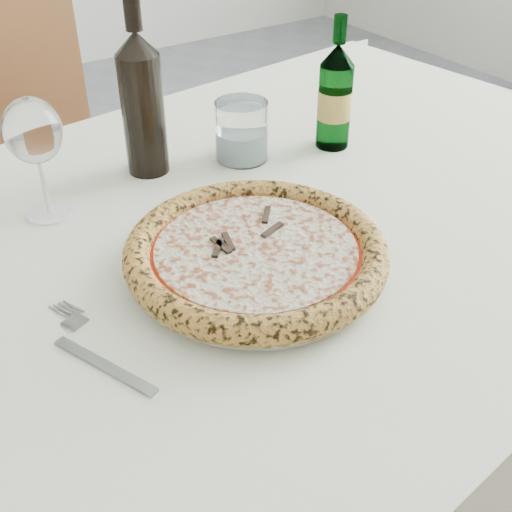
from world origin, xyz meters
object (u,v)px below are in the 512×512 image
(dining_table, at_px, (218,278))
(beer_bottle, at_px, (335,97))
(pizza, at_px, (256,252))
(wine_glass, at_px, (33,134))
(tumbler, at_px, (242,135))
(chair_far, at_px, (28,177))
(plate, at_px, (256,263))
(wine_bottle, at_px, (142,102))

(dining_table, xyz_separation_m, beer_bottle, (0.31, 0.13, 0.17))
(pizza, distance_m, beer_bottle, 0.39)
(pizza, relative_size, wine_glass, 1.89)
(wine_glass, relative_size, tumbler, 1.81)
(chair_far, height_order, plate, chair_far)
(wine_glass, height_order, beer_bottle, beer_bottle)
(pizza, xyz_separation_m, wine_glass, (-0.17, 0.28, 0.10))
(tumbler, height_order, wine_bottle, wine_bottle)
(plate, xyz_separation_m, beer_bottle, (0.31, 0.23, 0.08))
(chair_far, xyz_separation_m, tumbler, (0.23, -0.57, 0.27))
(beer_bottle, bearing_deg, wine_bottle, 162.58)
(wine_glass, distance_m, tumbler, 0.34)
(plate, distance_m, tumbler, 0.32)
(plate, xyz_separation_m, wine_glass, (-0.17, 0.28, 0.12))
(plate, height_order, wine_glass, wine_glass)
(dining_table, relative_size, beer_bottle, 7.68)
(dining_table, bearing_deg, tumbler, 47.83)
(chair_far, height_order, pizza, chair_far)
(chair_far, xyz_separation_m, beer_bottle, (0.38, -0.62, 0.31))
(chair_far, bearing_deg, tumbler, -68.42)
(wine_glass, bearing_deg, beer_bottle, -6.13)
(chair_far, height_order, tumbler, chair_far)
(dining_table, bearing_deg, beer_bottle, 21.96)
(tumbler, xyz_separation_m, beer_bottle, (0.16, -0.05, 0.05))
(wine_glass, distance_m, beer_bottle, 0.49)
(tumbler, xyz_separation_m, wine_bottle, (-0.15, 0.05, 0.07))
(chair_far, bearing_deg, beer_bottle, -58.28)
(wine_bottle, bearing_deg, chair_far, 98.44)
(plate, bearing_deg, pizza, 147.99)
(plate, bearing_deg, chair_far, 94.69)
(dining_table, relative_size, pizza, 5.08)
(chair_far, xyz_separation_m, pizza, (0.07, -0.85, 0.25))
(plate, relative_size, wine_glass, 1.71)
(plate, relative_size, beer_bottle, 1.37)
(pizza, height_order, beer_bottle, beer_bottle)
(dining_table, xyz_separation_m, plate, (0.00, -0.10, 0.09))
(chair_far, relative_size, plate, 3.06)
(beer_bottle, bearing_deg, dining_table, -158.04)
(tumbler, bearing_deg, chair_far, 111.58)
(dining_table, distance_m, wine_glass, 0.32)
(dining_table, bearing_deg, chair_far, 95.32)
(pizza, xyz_separation_m, beer_bottle, (0.31, 0.23, 0.06))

